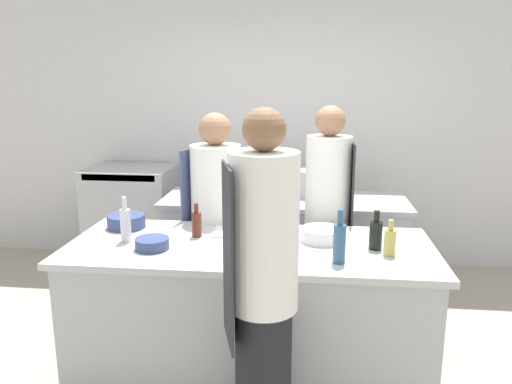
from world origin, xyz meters
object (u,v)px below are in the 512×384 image
object	(u,v)px
bottle_water	(339,242)
bottle_vinegar	(390,241)
chef_at_stove	(327,220)
stockpot	(313,183)
bottle_cooking_oil	(197,223)
bowl_ceramic_blue	(152,244)
bottle_sauce	(280,236)
oven_range	(133,217)
bottle_wine	(126,224)
bowl_mixing_large	(126,221)
bowl_prep_small	(322,234)
bottle_olive_oil	(376,234)
chef_at_prep_near	(263,292)
chef_at_pass_far	(216,226)

from	to	relation	value
bottle_water	bottle_vinegar	bearing A→B (deg)	27.17
chef_at_stove	stockpot	distance (m)	0.68
bottle_cooking_oil	bowl_ceramic_blue	xyz separation A→B (m)	(-0.21, -0.26, -0.05)
bottle_sauce	bowl_ceramic_blue	xyz separation A→B (m)	(-0.76, -0.06, -0.05)
oven_range	bowl_ceramic_blue	world-z (taller)	oven_range
bottle_wine	bottle_cooking_oil	size ratio (longest dim) A/B	1.30
bottle_sauce	stockpot	world-z (taller)	stockpot
bottle_vinegar	stockpot	bearing A→B (deg)	107.14
bowl_ceramic_blue	bowl_mixing_large	bearing A→B (deg)	127.70
bottle_water	stockpot	bearing A→B (deg)	95.23
bottle_wine	bowl_mixing_large	size ratio (longest dim) A/B	1.12
bottle_sauce	bowl_mixing_large	world-z (taller)	bottle_sauce
chef_at_stove	bowl_prep_small	world-z (taller)	chef_at_stove
bottle_wine	bottle_cooking_oil	world-z (taller)	bottle_wine
bottle_olive_oil	bowl_mixing_large	bearing A→B (deg)	171.07
oven_range	bottle_cooking_oil	world-z (taller)	bottle_cooking_oil
bottle_vinegar	bottle_cooking_oil	xyz separation A→B (m)	(-1.18, 0.22, 0.00)
stockpot	chef_at_stove	bearing A→B (deg)	-80.37
chef_at_prep_near	bowl_mixing_large	bearing A→B (deg)	30.74
bottle_sauce	bottle_water	xyz separation A→B (m)	(0.34, -0.17, 0.04)
chef_at_stove	stockpot	size ratio (longest dim) A/B	5.80
bottle_vinegar	bowl_prep_small	bearing A→B (deg)	150.35
bottle_olive_oil	stockpot	distance (m)	1.38
bottle_vinegar	chef_at_pass_far	bearing A→B (deg)	150.36
bottle_water	stockpot	world-z (taller)	bottle_water
oven_range	chef_at_prep_near	distance (m)	2.92
chef_at_prep_near	bottle_olive_oil	bearing A→B (deg)	-57.75
oven_range	bowl_ceramic_blue	xyz separation A→B (m)	(0.83, -1.90, 0.41)
bottle_wine	bowl_prep_small	bearing A→B (deg)	6.74
chef_at_pass_far	bottle_vinegar	bearing A→B (deg)	-99.06
chef_at_pass_far	bottle_olive_oil	xyz separation A→B (m)	(1.07, -0.55, 0.15)
bottle_water	bowl_ceramic_blue	world-z (taller)	bottle_water
bowl_prep_small	stockpot	world-z (taller)	stockpot
bottle_cooking_oil	bowl_mixing_large	bearing A→B (deg)	165.13
bottle_water	stockpot	size ratio (longest dim) A/B	1.05
bottle_sauce	chef_at_pass_far	bearing A→B (deg)	128.73
oven_range	bottle_wine	distance (m)	1.95
chef_at_prep_near	bottle_vinegar	xyz separation A→B (m)	(0.68, 0.59, 0.08)
chef_at_prep_near	stockpot	xyz separation A→B (m)	(0.23, 2.02, 0.10)
bottle_olive_oil	bowl_mixing_large	world-z (taller)	bottle_olive_oil
oven_range	chef_at_prep_near	size ratio (longest dim) A/B	0.58
chef_at_stove	stockpot	world-z (taller)	chef_at_stove
bottle_olive_oil	bowl_mixing_large	distance (m)	1.66
chef_at_prep_near	chef_at_pass_far	world-z (taller)	chef_at_prep_near
bottle_vinegar	bowl_mixing_large	bearing A→B (deg)	168.17
chef_at_stove	stockpot	bearing A→B (deg)	-170.29
bottle_cooking_oil	bottle_vinegar	bearing A→B (deg)	-10.47
bowl_mixing_large	bottle_olive_oil	bearing A→B (deg)	-8.93
oven_range	chef_at_pass_far	distance (m)	1.65
bottle_wine	bottle_water	bearing A→B (deg)	-9.89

